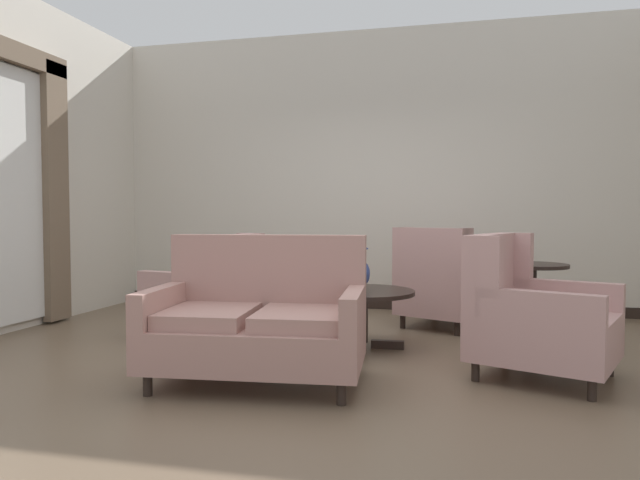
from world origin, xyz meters
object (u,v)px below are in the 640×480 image
Objects in this scene: coffee_table at (362,300)px; settee at (258,322)px; armchair_beside_settee at (442,285)px; side_table at (532,297)px; porcelain_vase at (361,271)px; armchair_far_left at (210,292)px; armchair_foreground_right at (533,317)px.

coffee_table is 1.27m from settee.
side_table is at bearing 159.80° from armchair_beside_settee.
settee reaches higher than coffee_table.
porcelain_vase reaches higher than side_table.
armchair_far_left is (-1.48, 0.15, 0.00)m from coffee_table.
coffee_table is at bearing 82.99° from armchair_beside_settee.
porcelain_vase is 0.50× the size of side_table.
settee is at bearing -113.29° from porcelain_vase.
coffee_table is 0.89× the size of armchair_far_left.
armchair_foreground_right is 1.56× the size of side_table.
armchair_foreground_right reaches higher than porcelain_vase.
side_table is (0.10, 0.91, 0.02)m from armchair_foreground_right.
settee is 1.32× the size of armchair_foreground_right.
porcelain_vase is (-0.02, 0.02, 0.25)m from coffee_table.
armchair_foreground_right is (1.32, -0.61, 0.01)m from coffee_table.
porcelain_vase is at bearing -168.98° from side_table.
settee reaches higher than side_table.
porcelain_vase is 0.24× the size of settee.
settee is 1.38× the size of armchair_beside_settee.
settee is 2.51m from armchair_beside_settee.
armchair_foreground_right is (1.33, -0.63, -0.23)m from porcelain_vase.
armchair_beside_settee is at bearing 135.80° from side_table.
armchair_foreground_right is at bearing 85.00° from armchair_far_left.
side_table is (1.94, 1.46, 0.04)m from settee.
porcelain_vase is 0.33× the size of armchair_beside_settee.
armchair_foreground_right reaches higher than armchair_far_left.
coffee_table is at bearing 60.17° from settee.
coffee_table is 0.25m from porcelain_vase.
armchair_beside_settee is at bearing 43.68° from armchair_foreground_right.
armchair_far_left is 1.38× the size of side_table.
armchair_beside_settee is (1.16, 2.22, 0.03)m from settee.
armchair_beside_settee reaches higher than settee.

